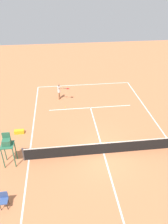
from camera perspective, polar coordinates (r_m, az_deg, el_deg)
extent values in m
plane|color=#D37A4C|center=(15.88, 5.12, -10.61)|extent=(60.00, 60.00, 0.00)
cube|color=white|center=(25.50, -0.04, 7.06)|extent=(10.36, 0.10, 0.01)
cube|color=white|center=(15.81, -14.03, -11.88)|extent=(0.10, 23.14, 0.01)
cube|color=white|center=(20.92, 1.69, 1.12)|extent=(7.77, 0.10, 0.01)
cube|color=white|center=(15.88, 5.12, -10.60)|extent=(0.10, 12.73, 0.01)
cylinder|color=#4C4C51|center=(15.50, -15.40, -10.49)|extent=(0.10, 0.10, 1.07)
cube|color=black|center=(15.58, 5.20, -9.37)|extent=(10.96, 0.03, 0.91)
cube|color=white|center=(15.27, 5.29, -8.03)|extent=(10.96, 0.04, 0.06)
cylinder|color=#9E704C|center=(22.49, -6.36, 4.36)|extent=(0.12, 0.12, 0.77)
cylinder|color=#9E704C|center=(22.32, -6.48, 4.13)|extent=(0.12, 0.12, 0.77)
cylinder|color=white|center=(22.09, -6.53, 5.83)|extent=(0.28, 0.28, 0.60)
sphere|color=#9E704C|center=(21.89, -6.60, 6.95)|extent=(0.22, 0.22, 0.22)
cylinder|color=#9E704C|center=(22.24, -6.42, 6.11)|extent=(0.09, 0.09, 0.54)
cylinder|color=#9E704C|center=(21.77, -6.00, 6.13)|extent=(0.54, 0.23, 0.09)
cylinder|color=black|center=(21.68, -4.97, 6.07)|extent=(0.26, 0.10, 0.04)
ellipsoid|color=red|center=(21.62, -4.21, 6.03)|extent=(0.38, 0.36, 0.04)
sphere|color=#CCE033|center=(21.05, -4.85, 1.31)|extent=(0.07, 0.07, 0.07)
cylinder|color=#2D6B4C|center=(15.04, -17.58, -11.23)|extent=(0.07, 0.07, 1.55)
cylinder|color=#2D6B4C|center=(15.21, -20.21, -11.28)|extent=(0.07, 0.07, 1.55)
cylinder|color=#2D6B4C|center=(15.56, -17.22, -9.49)|extent=(0.07, 0.07, 1.55)
cylinder|color=#2D6B4C|center=(15.71, -19.75, -9.56)|extent=(0.07, 0.07, 1.55)
cube|color=#2D6B4C|center=(14.87, -19.22, -8.06)|extent=(0.80, 0.80, 0.06)
cube|color=#2D6B4C|center=(14.73, -19.38, -7.37)|extent=(0.50, 0.44, 0.40)
cube|color=#2D6B4C|center=(14.68, -19.49, -5.82)|extent=(0.50, 0.06, 0.50)
cylinder|color=#262626|center=(13.39, -19.19, -22.10)|extent=(0.04, 0.04, 0.45)
cylinder|color=#262626|center=(13.47, -20.76, -22.06)|extent=(0.04, 0.04, 0.45)
cylinder|color=#262626|center=(13.59, -18.93, -20.92)|extent=(0.04, 0.04, 0.45)
cylinder|color=#262626|center=(13.68, -20.47, -20.88)|extent=(0.04, 0.04, 0.45)
cube|color=#38518C|center=(13.34, -20.05, -20.82)|extent=(0.44, 0.44, 0.06)
cube|color=#38518C|center=(13.28, -20.08, -19.41)|extent=(0.44, 0.04, 0.44)
cube|color=yellow|center=(18.26, -16.39, -4.90)|extent=(0.76, 0.32, 0.30)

